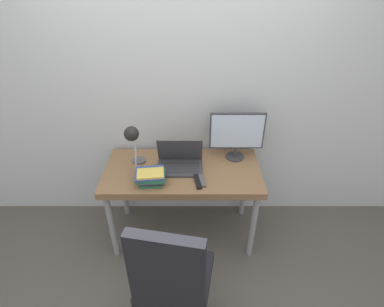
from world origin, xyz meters
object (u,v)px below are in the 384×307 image
(desk_lamp, at_px, (132,138))
(book_stack, at_px, (150,177))
(monitor, at_px, (236,133))
(laptop, at_px, (179,162))
(office_chair, at_px, (172,279))

(desk_lamp, xyz_separation_m, book_stack, (0.14, -0.16, -0.26))
(monitor, height_order, desk_lamp, monitor)
(laptop, height_order, desk_lamp, desk_lamp)
(monitor, bearing_deg, laptop, -162.29)
(laptop, height_order, office_chair, office_chair)
(laptop, xyz_separation_m, desk_lamp, (-0.36, -0.05, 0.27))
(laptop, relative_size, book_stack, 1.54)
(monitor, xyz_separation_m, office_chair, (-0.51, -1.11, -0.41))
(monitor, distance_m, desk_lamp, 0.88)
(monitor, relative_size, desk_lamp, 1.09)
(book_stack, bearing_deg, office_chair, -74.91)
(book_stack, bearing_deg, monitor, 27.35)
(monitor, distance_m, office_chair, 1.28)
(office_chair, distance_m, book_stack, 0.80)
(monitor, distance_m, book_stack, 0.82)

